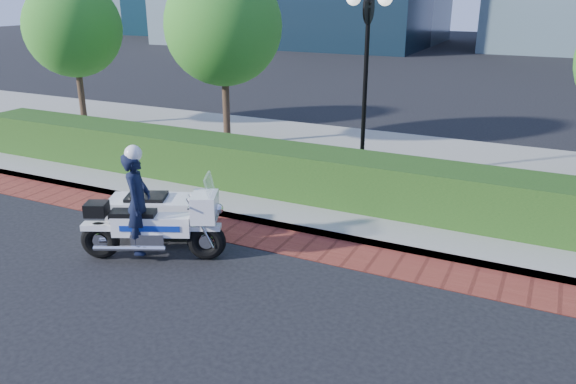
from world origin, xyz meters
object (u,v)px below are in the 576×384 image
at_px(lamppost, 366,57).
at_px(tree_a, 73,29).
at_px(tree_b, 223,26).
at_px(police_motorcycle, 151,213).

height_order(lamppost, tree_a, tree_a).
bearing_deg(tree_b, lamppost, -16.11).
bearing_deg(tree_b, police_motorcycle, -69.62).
height_order(tree_a, tree_b, tree_b).
distance_m(tree_b, police_motorcycle, 7.26).
distance_m(tree_a, police_motorcycle, 10.38).
bearing_deg(police_motorcycle, tree_b, 85.81).
bearing_deg(police_motorcycle, tree_a, 116.64).
relative_size(tree_a, police_motorcycle, 1.78).
xyz_separation_m(tree_b, police_motorcycle, (2.34, -6.31, -2.74)).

